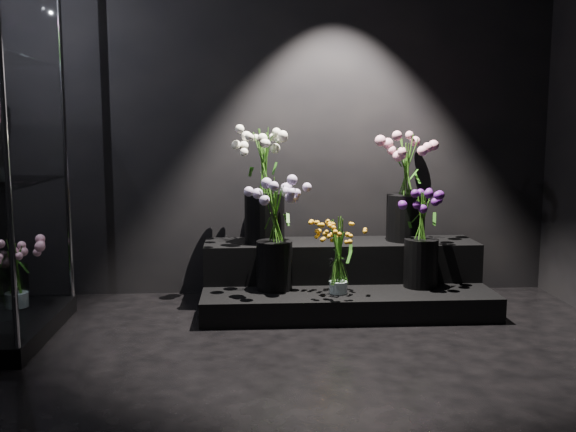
{
  "coord_description": "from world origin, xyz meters",
  "views": [
    {
      "loc": [
        -0.2,
        -2.64,
        1.21
      ],
      "look_at": [
        0.04,
        1.2,
        0.68
      ],
      "focal_mm": 40.0,
      "sensor_mm": 36.0,
      "label": 1
    }
  ],
  "objects": [
    {
      "name": "floor",
      "position": [
        0.0,
        0.0,
        0.0
      ],
      "size": [
        4.0,
        4.0,
        0.0
      ],
      "primitive_type": "plane",
      "color": "black",
      "rests_on": "ground"
    },
    {
      "name": "wall_back",
      "position": [
        0.0,
        2.0,
        1.4
      ],
      "size": [
        4.0,
        0.0,
        4.0
      ],
      "primitive_type": "plane",
      "rotation": [
        1.57,
        0.0,
        0.0
      ],
      "color": "black",
      "rests_on": "floor"
    },
    {
      "name": "display_riser",
      "position": [
        0.44,
        1.62,
        0.17
      ],
      "size": [
        1.89,
        0.84,
        0.42
      ],
      "color": "black",
      "rests_on": "floor"
    },
    {
      "name": "bouquet_orange_bells",
      "position": [
        0.37,
        1.32,
        0.41
      ],
      "size": [
        0.28,
        0.28,
        0.49
      ],
      "rotation": [
        0.0,
        0.0,
        -0.16
      ],
      "color": "white",
      "rests_on": "display_riser"
    },
    {
      "name": "bouquet_lilac",
      "position": [
        -0.03,
        1.45,
        0.57
      ],
      "size": [
        0.4,
        0.4,
        0.72
      ],
      "rotation": [
        0.0,
        0.0,
        0.22
      ],
      "color": "black",
      "rests_on": "display_riser"
    },
    {
      "name": "bouquet_purple",
      "position": [
        0.94,
        1.46,
        0.51
      ],
      "size": [
        0.38,
        0.38,
        0.63
      ],
      "rotation": [
        0.0,
        0.0,
        -0.33
      ],
      "color": "black",
      "rests_on": "display_riser"
    },
    {
      "name": "bouquet_cream_roses",
      "position": [
        -0.09,
        1.72,
        0.85
      ],
      "size": [
        0.37,
        0.37,
        0.77
      ],
      "rotation": [
        0.0,
        0.0,
        0.03
      ],
      "color": "black",
      "rests_on": "display_riser"
    },
    {
      "name": "bouquet_pink_roses",
      "position": [
        0.9,
        1.74,
        0.83
      ],
      "size": [
        0.38,
        0.38,
        0.73
      ],
      "rotation": [
        0.0,
        0.0,
        0.05
      ],
      "color": "black",
      "rests_on": "display_riser"
    },
    {
      "name": "bouquet_case_base_pink",
      "position": [
        -1.63,
        1.31,
        0.34
      ],
      "size": [
        0.4,
        0.4,
        0.43
      ],
      "rotation": [
        0.0,
        0.0,
        -0.34
      ],
      "color": "white",
      "rests_on": "display_case"
    }
  ]
}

